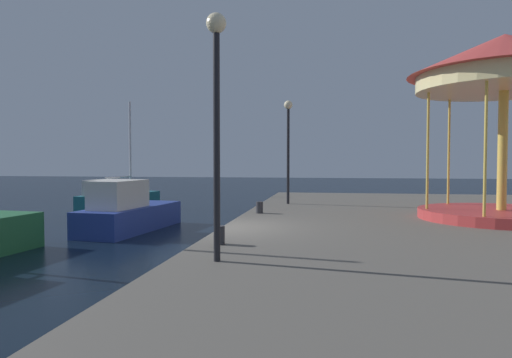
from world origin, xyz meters
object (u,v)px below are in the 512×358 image
(carousel, at_px, (504,80))
(bollard_north, at_px, (219,235))
(lamp_post_near_edge, at_px, (216,93))
(sailboat_teal, at_px, (118,198))
(lamp_post_mid_promenade, at_px, (288,133))
(bollard_center, at_px, (260,207))
(motorboat_blue, at_px, (128,212))

(carousel, relative_size, bollard_north, 14.19)
(lamp_post_near_edge, bearing_deg, bollard_north, 102.45)
(sailboat_teal, height_order, lamp_post_near_edge, sailboat_teal)
(sailboat_teal, relative_size, bollard_north, 14.84)
(lamp_post_mid_promenade, distance_m, bollard_center, 4.63)
(carousel, relative_size, bollard_center, 14.19)
(sailboat_teal, height_order, carousel, carousel)
(lamp_post_near_edge, height_order, lamp_post_mid_promenade, lamp_post_near_edge)
(motorboat_blue, relative_size, bollard_north, 12.89)
(bollard_north, bearing_deg, carousel, 35.60)
(motorboat_blue, bearing_deg, sailboat_teal, 118.88)
(sailboat_teal, height_order, bollard_center, sailboat_teal)
(carousel, relative_size, lamp_post_near_edge, 1.29)
(motorboat_blue, bearing_deg, bollard_north, -51.37)
(sailboat_teal, distance_m, lamp_post_mid_promenade, 10.68)
(lamp_post_mid_promenade, relative_size, bollard_north, 10.88)
(bollard_center, bearing_deg, lamp_post_near_edge, -87.02)
(carousel, xyz_separation_m, lamp_post_near_edge, (-7.22, -7.06, -1.25))
(motorboat_blue, relative_size, lamp_post_mid_promenade, 1.19)
(carousel, distance_m, lamp_post_near_edge, 10.18)
(lamp_post_near_edge, distance_m, lamp_post_mid_promenade, 11.23)
(lamp_post_mid_promenade, bearing_deg, motorboat_blue, -149.75)
(sailboat_teal, bearing_deg, bollard_north, -56.22)
(lamp_post_near_edge, bearing_deg, sailboat_teal, 121.79)
(bollard_north, bearing_deg, lamp_post_mid_promenade, 86.27)
(sailboat_teal, bearing_deg, carousel, -25.50)
(motorboat_blue, xyz_separation_m, bollard_center, (5.00, -0.35, 0.30))
(motorboat_blue, xyz_separation_m, carousel, (12.61, -0.87, 4.36))
(lamp_post_mid_promenade, bearing_deg, sailboat_teal, 158.78)
(lamp_post_near_edge, bearing_deg, carousel, 44.34)
(carousel, height_order, bollard_center, carousel)
(lamp_post_mid_promenade, bearing_deg, carousel, -30.89)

